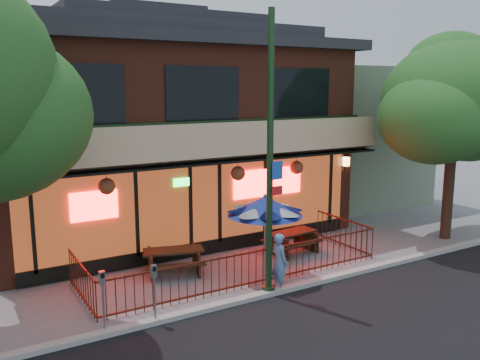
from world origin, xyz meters
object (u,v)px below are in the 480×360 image
Objects in this scene: street_light at (270,172)px; parking_meter_near at (154,284)px; pedestrian at (279,262)px; patio_umbrella at (265,206)px; picnic_table_left at (174,258)px; street_tree_right at (454,94)px; parking_meter_far at (103,292)px; picnic_table_right at (292,239)px.

parking_meter_near is at bearing -178.57° from street_light.
street_light is 4.56× the size of pedestrian.
street_light is 5.14× the size of parking_meter_near.
parking_meter_near is at bearing -162.26° from patio_umbrella.
picnic_table_left is 1.27× the size of pedestrian.
street_tree_right is 12.92m from parking_meter_far.
street_light is 8.30m from street_tree_right.
street_light is 3.81m from parking_meter_near.
picnic_table_left is 3.13m from pedestrian.
pedestrian is at bearing -132.26° from picnic_table_right.
street_light is 4.34m from picnic_table_right.
pedestrian is (-0.25, -1.05, -1.23)m from patio_umbrella.
parking_meter_far is at bearing 175.88° from parking_meter_near.
parking_meter_near is (-1.58, -2.62, 0.46)m from picnic_table_left.
street_light is at bearing 96.17° from pedestrian.
street_light is at bearing -172.99° from street_tree_right.
picnic_table_right is at bearing -2.71° from picnic_table_left.
street_light is 2.41m from pedestrian.
street_light is 1.00× the size of street_tree_right.
pedestrian is 1.13× the size of parking_meter_near.
patio_umbrella is (-7.44, 0.11, -2.96)m from street_tree_right.
street_light is 4.74m from parking_meter_far.
picnic_table_right is (-5.60, 1.37, -4.51)m from street_tree_right.
patio_umbrella reaches higher than picnic_table_left.
parking_meter_near is (-3.44, -0.13, 0.16)m from pedestrian.
street_tree_right reaches higher than pedestrian.
patio_umbrella is at bearing 17.74° from parking_meter_near.
parking_meter_near is at bearing -156.28° from picnic_table_right.
patio_umbrella is 5.03m from parking_meter_far.
parking_meter_near is 1.11m from parking_meter_far.
picnic_table_left is at bearing 58.94° from parking_meter_near.
street_light is 1.70m from patio_umbrella.
picnic_table_left is 1.43× the size of parking_meter_near.
picnic_table_right is (2.44, 2.35, -2.70)m from street_light.
street_tree_right is 8.01m from patio_umbrella.
patio_umbrella is at bearing 179.12° from street_tree_right.
picnic_table_right is at bearing 23.72° from parking_meter_near.
pedestrian is (0.35, 0.05, -2.38)m from street_light.
parking_meter_near reaches higher than picnic_table_right.
patio_umbrella reaches higher than pedestrian.
picnic_table_left is at bearing 43.38° from parking_meter_far.
picnic_table_left is 3.96m from picnic_table_right.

